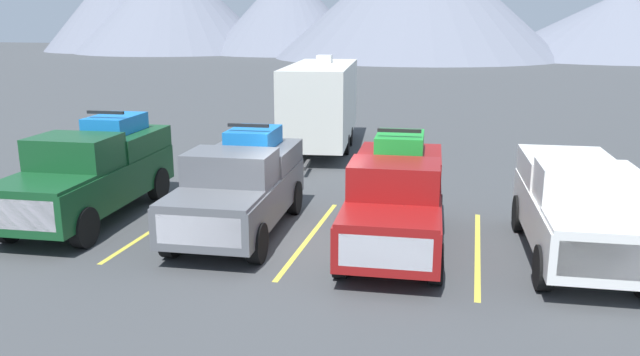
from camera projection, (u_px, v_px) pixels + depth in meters
The scene contains 11 objects.
ground_plane at pixel (306, 243), 14.50m from camera, with size 240.00×240.00×0.00m, color #3F4244.
pickup_truck_a at pixel (93, 170), 16.19m from camera, with size 2.49×5.93×2.66m.
pickup_truck_b at pixel (241, 184), 15.12m from camera, with size 2.48×5.39×2.51m.
pickup_truck_c at pixel (396, 196), 14.08m from camera, with size 2.40×5.44×2.56m.
pickup_truck_d at pixel (576, 206), 13.39m from camera, with size 2.36×5.32×2.17m.
lot_stripe_a at pixel (29, 214), 16.67m from camera, with size 0.12×5.50×0.01m, color gold.
lot_stripe_b at pixel (161, 224), 15.78m from camera, with size 0.12×5.50×0.01m, color gold.
lot_stripe_c at pixel (310, 237), 14.89m from camera, with size 0.12×5.50×0.01m, color gold.
lot_stripe_d at pixel (478, 250), 13.99m from camera, with size 0.12×5.50×0.01m, color gold.
camper_trailer_a at pixel (321, 101), 24.67m from camera, with size 3.22×8.64×3.65m.
mountain_ridge at pixel (451, 5), 91.92m from camera, with size 149.31×47.15×17.29m.
Camera 1 is at (3.59, -13.23, 4.98)m, focal length 35.18 mm.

